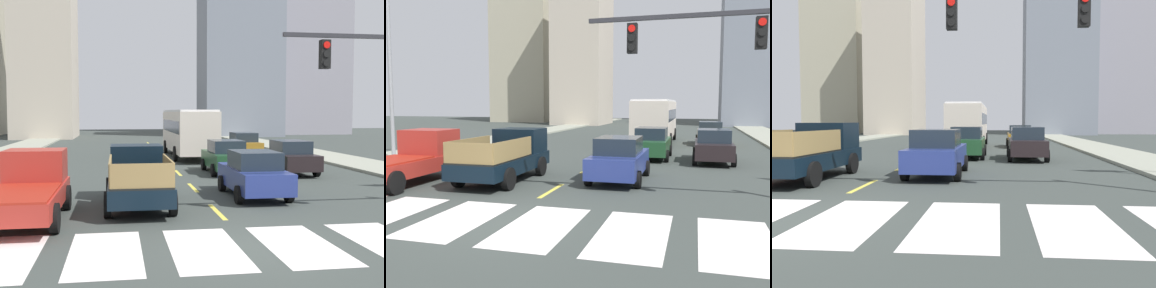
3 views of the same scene
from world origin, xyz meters
TOP-DOWN VIEW (x-y plane):
  - ground_plane at (0.00, 0.00)m, footprint 160.00×160.00m
  - sidewalk_right at (11.35, 18.00)m, footprint 3.56×110.00m
  - crosswalk_stripe_2 at (-3.40, 0.00)m, footprint 1.63×3.65m
  - crosswalk_stripe_3 at (-1.13, 0.00)m, footprint 1.63×3.65m
  - crosswalk_stripe_4 at (1.13, 0.00)m, footprint 1.63×3.65m
  - lane_dash_0 at (0.00, 4.00)m, footprint 0.16×2.40m
  - lane_dash_1 at (0.00, 9.00)m, footprint 0.16×2.40m
  - lane_dash_2 at (0.00, 14.00)m, footprint 0.16×2.40m
  - lane_dash_3 at (0.00, 19.00)m, footprint 0.16×2.40m
  - lane_dash_4 at (0.00, 24.00)m, footprint 0.16×2.40m
  - lane_dash_5 at (0.00, 29.00)m, footprint 0.16×2.40m
  - lane_dash_6 at (0.00, 34.00)m, footprint 0.16×2.40m
  - lane_dash_7 at (0.00, 39.00)m, footprint 0.16×2.40m
  - pickup_stakebed at (-2.43, 5.66)m, footprint 2.18×5.20m
  - pickup_dark at (-5.72, 4.04)m, footprint 2.18×5.20m
  - city_bus at (1.81, 22.87)m, footprint 2.72×10.80m
  - sedan_far at (5.78, 22.67)m, footprint 2.02×4.40m
  - sedan_mid at (2.44, 13.61)m, footprint 2.02×4.40m
  - sedan_near_left at (5.64, 12.84)m, footprint 2.02×4.40m
  - sedan_near_right at (1.91, 6.54)m, footprint 2.02×4.40m
  - block_mid_right at (-11.84, 51.61)m, footprint 7.19×10.35m
  - block_low_left at (13.11, 52.55)m, footprint 10.27×7.93m

SIDE VIEW (x-z plane):
  - ground_plane at x=0.00m, z-range 0.00..0.00m
  - lane_dash_0 at x=0.00m, z-range 0.00..0.01m
  - lane_dash_1 at x=0.00m, z-range 0.00..0.01m
  - lane_dash_2 at x=0.00m, z-range 0.00..0.01m
  - lane_dash_3 at x=0.00m, z-range 0.00..0.01m
  - lane_dash_4 at x=0.00m, z-range 0.00..0.01m
  - lane_dash_5 at x=0.00m, z-range 0.00..0.01m
  - lane_dash_6 at x=0.00m, z-range 0.00..0.01m
  - lane_dash_7 at x=0.00m, z-range 0.00..0.01m
  - crosswalk_stripe_2 at x=-3.40m, z-range 0.00..0.01m
  - crosswalk_stripe_3 at x=-1.13m, z-range 0.00..0.01m
  - crosswalk_stripe_4 at x=1.13m, z-range 0.00..0.01m
  - sidewalk_right at x=11.35m, z-range 0.00..0.15m
  - sedan_far at x=5.78m, z-range 0.00..1.72m
  - sedan_mid at x=2.44m, z-range 0.00..1.72m
  - sedan_near_left at x=5.64m, z-range 0.00..1.72m
  - sedan_near_right at x=1.91m, z-range 0.00..1.72m
  - pickup_dark at x=-5.72m, z-range -0.06..1.90m
  - pickup_stakebed at x=-2.43m, z-range -0.04..1.92m
  - city_bus at x=1.81m, z-range 0.29..3.61m
  - block_low_left at x=13.11m, z-range 0.00..21.47m
  - block_mid_right at x=-11.84m, z-range 0.00..22.20m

